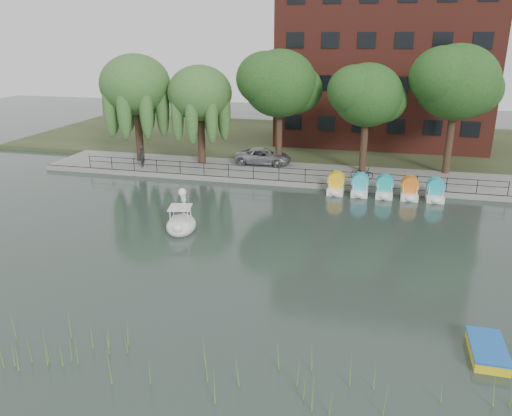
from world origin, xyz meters
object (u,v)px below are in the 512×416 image
at_px(yellow_rowboat, 487,350).
at_px(minivan, 263,155).
at_px(swan_boat, 181,222).
at_px(bicycle, 362,172).
at_px(pedestrian, 142,155).

bearing_deg(yellow_rowboat, minivan, 120.43).
xyz_separation_m(swan_boat, yellow_rowboat, (15.14, -8.74, -0.27)).
height_order(swan_boat, yellow_rowboat, swan_boat).
relative_size(bicycle, pedestrian, 0.87).
bearing_deg(yellow_rowboat, pedestrian, 139.21).
relative_size(minivan, swan_boat, 1.81).
height_order(minivan, pedestrian, pedestrian).
relative_size(bicycle, yellow_rowboat, 0.73).
relative_size(pedestrian, swan_boat, 0.66).
height_order(bicycle, swan_boat, swan_boat).
xyz_separation_m(minivan, yellow_rowboat, (13.74, -23.77, -0.93)).
xyz_separation_m(bicycle, yellow_rowboat, (5.35, -21.09, -0.67)).
relative_size(minivan, pedestrian, 2.76).
bearing_deg(pedestrian, yellow_rowboat, 27.96).
bearing_deg(minivan, bicycle, -110.57).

